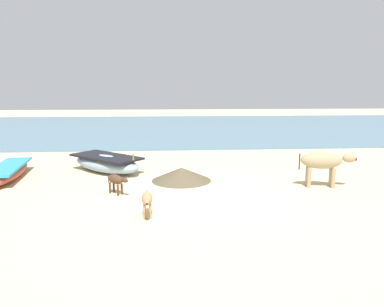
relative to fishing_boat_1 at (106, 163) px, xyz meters
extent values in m
plane|color=beige|center=(3.04, -3.04, -0.32)|extent=(80.00, 80.00, 0.00)
cube|color=slate|center=(3.04, 14.10, -0.28)|extent=(60.00, 20.00, 0.08)
ellipsoid|color=#8CA5B7|center=(0.00, 0.00, -0.02)|extent=(3.05, 2.90, 0.59)
cube|color=black|center=(0.00, 0.00, 0.23)|extent=(2.77, 2.64, 0.07)
cube|color=olive|center=(0.17, -0.15, 0.14)|extent=(0.77, 0.84, 0.04)
cylinder|color=olive|center=(1.04, -0.92, 0.37)|extent=(0.06, 0.06, 0.20)
ellipsoid|color=#B74733|center=(-3.05, -0.72, -0.11)|extent=(1.29, 3.36, 0.42)
cube|color=#3399BF|center=(-3.05, -0.72, 0.07)|extent=(1.22, 2.97, 0.07)
cube|color=olive|center=(-3.01, -0.97, 0.01)|extent=(0.74, 0.22, 0.04)
ellipsoid|color=tan|center=(6.70, -2.43, 0.50)|extent=(1.25, 0.67, 0.52)
ellipsoid|color=tan|center=(7.48, -2.56, 0.58)|extent=(0.42, 0.30, 0.28)
sphere|color=#2D2119|center=(7.65, -2.59, 0.55)|extent=(0.12, 0.12, 0.11)
cylinder|color=tan|center=(7.06, -2.36, -0.02)|extent=(0.12, 0.12, 0.59)
cylinder|color=tan|center=(7.02, -2.61, -0.02)|extent=(0.12, 0.12, 0.59)
cylinder|color=tan|center=(6.38, -2.24, -0.02)|extent=(0.12, 0.12, 0.59)
cylinder|color=tan|center=(6.34, -2.49, -0.02)|extent=(0.12, 0.12, 0.59)
cylinder|color=#2D2119|center=(6.08, -2.32, 0.44)|extent=(0.04, 0.04, 0.49)
ellipsoid|color=#4C3323|center=(0.70, -2.73, 0.11)|extent=(0.61, 0.61, 0.27)
ellipsoid|color=#4C3323|center=(1.00, -3.01, 0.15)|extent=(0.23, 0.23, 0.15)
sphere|color=#2D2119|center=(1.06, -3.07, 0.13)|extent=(0.08, 0.08, 0.06)
cylinder|color=#4C3323|center=(0.88, -2.80, -0.16)|extent=(0.06, 0.06, 0.31)
cylinder|color=#4C3323|center=(0.79, -2.90, -0.16)|extent=(0.06, 0.06, 0.31)
cylinder|color=#4C3323|center=(0.62, -2.55, -0.16)|extent=(0.06, 0.06, 0.31)
cylinder|color=#4C3323|center=(0.53, -2.65, -0.16)|extent=(0.06, 0.06, 0.31)
cylinder|color=#2D2119|center=(0.47, -2.50, 0.08)|extent=(0.02, 0.02, 0.25)
ellipsoid|color=tan|center=(1.68, -4.54, 0.11)|extent=(0.28, 0.63, 0.27)
ellipsoid|color=tan|center=(1.70, -4.95, 0.15)|extent=(0.13, 0.21, 0.15)
sphere|color=#2D2119|center=(1.70, -5.04, 0.14)|extent=(0.06, 0.06, 0.06)
cylinder|color=tan|center=(1.75, -4.72, -0.16)|extent=(0.06, 0.06, 0.31)
cylinder|color=tan|center=(1.62, -4.72, -0.16)|extent=(0.06, 0.06, 0.31)
cylinder|color=tan|center=(1.74, -4.36, -0.16)|extent=(0.06, 0.06, 0.31)
cylinder|color=tan|center=(1.60, -4.36, -0.16)|extent=(0.06, 0.06, 0.31)
cylinder|color=#2D2119|center=(1.66, -4.21, 0.08)|extent=(0.02, 0.02, 0.25)
cone|color=brown|center=(2.59, -1.41, -0.10)|extent=(2.68, 2.68, 0.42)
camera|label=1|loc=(2.17, -12.39, 2.60)|focal=33.11mm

